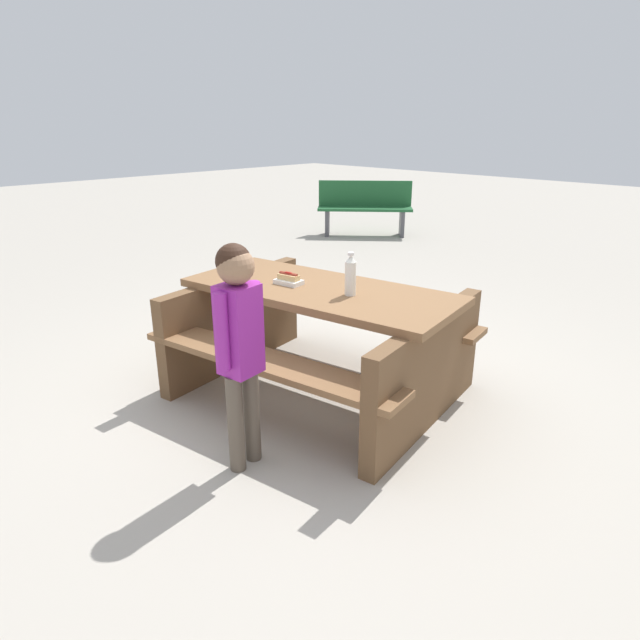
{
  "coord_description": "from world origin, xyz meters",
  "views": [
    {
      "loc": [
        -2.38,
        2.44,
        1.77
      ],
      "look_at": [
        0.0,
        0.0,
        0.52
      ],
      "focal_mm": 30.82,
      "sensor_mm": 36.0,
      "label": 1
    }
  ],
  "objects_px": {
    "child_in_coat": "(239,330)",
    "park_bench_near": "(365,207)",
    "soda_bottle": "(350,275)",
    "hotdog_tray": "(289,280)",
    "picnic_table": "(320,331)"
  },
  "relations": [
    {
      "from": "child_in_coat",
      "to": "park_bench_near",
      "type": "height_order",
      "value": "child_in_coat"
    },
    {
      "from": "soda_bottle",
      "to": "child_in_coat",
      "type": "distance_m",
      "value": 0.91
    },
    {
      "from": "park_bench_near",
      "to": "soda_bottle",
      "type": "bearing_deg",
      "value": 128.91
    },
    {
      "from": "hotdog_tray",
      "to": "child_in_coat",
      "type": "height_order",
      "value": "child_in_coat"
    },
    {
      "from": "hotdog_tray",
      "to": "child_in_coat",
      "type": "distance_m",
      "value": 0.95
    },
    {
      "from": "soda_bottle",
      "to": "child_in_coat",
      "type": "xyz_separation_m",
      "value": [
        -0.06,
        0.91,
        -0.09
      ]
    },
    {
      "from": "picnic_table",
      "to": "hotdog_tray",
      "type": "xyz_separation_m",
      "value": [
        0.2,
        0.09,
        0.34
      ]
    },
    {
      "from": "child_in_coat",
      "to": "park_bench_near",
      "type": "bearing_deg",
      "value": -55.75
    },
    {
      "from": "picnic_table",
      "to": "child_in_coat",
      "type": "height_order",
      "value": "child_in_coat"
    },
    {
      "from": "soda_bottle",
      "to": "park_bench_near",
      "type": "height_order",
      "value": "soda_bottle"
    },
    {
      "from": "soda_bottle",
      "to": "child_in_coat",
      "type": "relative_size",
      "value": 0.22
    },
    {
      "from": "soda_bottle",
      "to": "park_bench_near",
      "type": "xyz_separation_m",
      "value": [
        3.58,
        -4.44,
        -0.43
      ]
    },
    {
      "from": "soda_bottle",
      "to": "hotdog_tray",
      "type": "distance_m",
      "value": 0.47
    },
    {
      "from": "soda_bottle",
      "to": "hotdog_tray",
      "type": "xyz_separation_m",
      "value": [
        0.45,
        0.11,
        -0.09
      ]
    },
    {
      "from": "picnic_table",
      "to": "park_bench_near",
      "type": "height_order",
      "value": "park_bench_near"
    }
  ]
}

